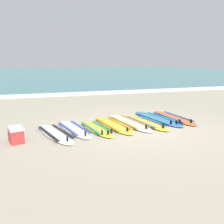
{
  "coord_description": "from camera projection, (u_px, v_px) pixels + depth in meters",
  "views": [
    {
      "loc": [
        -2.84,
        -6.22,
        1.91
      ],
      "look_at": [
        -0.37,
        1.26,
        0.25
      ],
      "focal_mm": 38.61,
      "sensor_mm": 36.0,
      "label": 1
    }
  ],
  "objects": [
    {
      "name": "surfboard_5",
      "position": [
        146.0,
        122.0,
        7.54
      ],
      "size": [
        0.86,
        2.27,
        0.18
      ],
      "color": "yellow",
      "rests_on": "ground"
    },
    {
      "name": "surfboard_6",
      "position": [
        157.0,
        119.0,
        8.05
      ],
      "size": [
        0.97,
        2.52,
        0.18
      ],
      "color": "#3875CC",
      "rests_on": "ground"
    },
    {
      "name": "surfboard_0",
      "position": [
        55.0,
        133.0,
        6.38
      ],
      "size": [
        1.07,
        2.25,
        0.18
      ],
      "color": "white",
      "rests_on": "ground"
    },
    {
      "name": "surfboard_7",
      "position": [
        173.0,
        118.0,
        8.17
      ],
      "size": [
        0.72,
        2.33,
        0.18
      ],
      "color": "orange",
      "rests_on": "ground"
    },
    {
      "name": "surfboard_2",
      "position": [
        96.0,
        128.0,
        6.86
      ],
      "size": [
        0.77,
        2.01,
        0.18
      ],
      "color": "yellow",
      "rests_on": "ground"
    },
    {
      "name": "surfboard_3",
      "position": [
        113.0,
        125.0,
        7.25
      ],
      "size": [
        0.86,
        2.34,
        0.18
      ],
      "color": "yellow",
      "rests_on": "ground"
    },
    {
      "name": "wave_foam_strip",
      "position": [
        84.0,
        93.0,
        14.23
      ],
      "size": [
        80.0,
        0.78,
        0.11
      ],
      "primitive_type": "cube",
      "color": "white",
      "rests_on": "ground"
    },
    {
      "name": "sea",
      "position": [
        49.0,
        72.0,
        41.75
      ],
      "size": [
        80.0,
        60.0,
        0.1
      ],
      "primitive_type": "cube",
      "color": "teal",
      "rests_on": "ground"
    },
    {
      "name": "surfboard_4",
      "position": [
        129.0,
        122.0,
        7.53
      ],
      "size": [
        0.95,
        2.5,
        0.18
      ],
      "color": "white",
      "rests_on": "ground"
    },
    {
      "name": "cooler_box",
      "position": [
        16.0,
        135.0,
        5.75
      ],
      "size": [
        0.41,
        0.52,
        0.38
      ],
      "color": "red",
      "rests_on": "ground"
    },
    {
      "name": "ground_plane",
      "position": [
        137.0,
        128.0,
        7.04
      ],
      "size": [
        80.0,
        80.0,
        0.0
      ],
      "primitive_type": "plane",
      "color": "#B7AD93"
    },
    {
      "name": "surfboard_1",
      "position": [
        74.0,
        129.0,
        6.82
      ],
      "size": [
        0.93,
        2.21,
        0.18
      ],
      "color": "white",
      "rests_on": "ground"
    }
  ]
}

